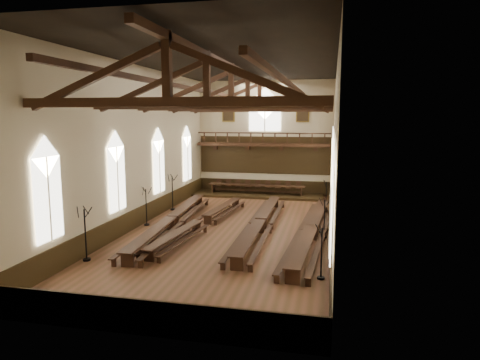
{
  "coord_description": "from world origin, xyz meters",
  "views": [
    {
      "loc": [
        5.83,
        -24.74,
        6.9
      ],
      "look_at": [
        0.2,
        1.5,
        2.88
      ],
      "focal_mm": 32.0,
      "sensor_mm": 36.0,
      "label": 1
    }
  ],
  "objects_px": {
    "refectory_row_c": "(260,222)",
    "candelabrum_left_far": "(173,199)",
    "refectory_row_d": "(312,228)",
    "candelabrum_left_near": "(86,244)",
    "candelabrum_right_mid": "(324,226)",
    "candelabrum_right_far": "(326,202)",
    "candelabrum_left_mid": "(146,214)",
    "high_table": "(256,186)",
    "candelabrum_right_near": "(321,263)",
    "refectory_row_a": "(171,219)",
    "refectory_row_b": "(203,220)",
    "dais": "(256,195)"
  },
  "relations": [
    {
      "from": "refectory_row_d",
      "to": "dais",
      "type": "xyz_separation_m",
      "value": [
        -5.37,
        12.21,
        -0.48
      ]
    },
    {
      "from": "refectory_row_d",
      "to": "candelabrum_left_mid",
      "type": "xyz_separation_m",
      "value": [
        -10.45,
        0.75,
        0.18
      ]
    },
    {
      "from": "candelabrum_left_far",
      "to": "candelabrum_right_near",
      "type": "relative_size",
      "value": 1.13
    },
    {
      "from": "candelabrum_left_near",
      "to": "candelabrum_left_mid",
      "type": "xyz_separation_m",
      "value": [
        0.0,
        6.88,
        -0.06
      ]
    },
    {
      "from": "candelabrum_right_near",
      "to": "candelabrum_right_far",
      "type": "distance_m",
      "value": 13.52
    },
    {
      "from": "refectory_row_d",
      "to": "candelabrum_left_near",
      "type": "xyz_separation_m",
      "value": [
        -10.45,
        -6.13,
        0.24
      ]
    },
    {
      "from": "refectory_row_a",
      "to": "candelabrum_left_mid",
      "type": "xyz_separation_m",
      "value": [
        -1.81,
        0.34,
        0.19
      ]
    },
    {
      "from": "refectory_row_c",
      "to": "refectory_row_a",
      "type": "bearing_deg",
      "value": -174.44
    },
    {
      "from": "candelabrum_right_mid",
      "to": "candelabrum_right_far",
      "type": "height_order",
      "value": "candelabrum_right_mid"
    },
    {
      "from": "refectory_row_c",
      "to": "dais",
      "type": "height_order",
      "value": "refectory_row_c"
    },
    {
      "from": "high_table",
      "to": "candelabrum_right_near",
      "type": "xyz_separation_m",
      "value": [
        6.03,
        -18.36,
        -0.14
      ]
    },
    {
      "from": "candelabrum_left_near",
      "to": "refectory_row_a",
      "type": "bearing_deg",
      "value": 74.51
    },
    {
      "from": "refectory_row_c",
      "to": "dais",
      "type": "xyz_separation_m",
      "value": [
        -2.23,
        11.26,
        -0.45
      ]
    },
    {
      "from": "candelabrum_right_near",
      "to": "dais",
      "type": "bearing_deg",
      "value": 108.17
    },
    {
      "from": "refectory_row_b",
      "to": "high_table",
      "type": "xyz_separation_m",
      "value": [
        1.38,
        11.37,
        0.38
      ]
    },
    {
      "from": "high_table",
      "to": "candelabrum_right_far",
      "type": "height_order",
      "value": "candelabrum_right_far"
    },
    {
      "from": "refectory_row_d",
      "to": "candelabrum_left_near",
      "type": "height_order",
      "value": "candelabrum_left_near"
    },
    {
      "from": "refectory_row_a",
      "to": "refectory_row_c",
      "type": "height_order",
      "value": "refectory_row_a"
    },
    {
      "from": "candelabrum_left_mid",
      "to": "candelabrum_right_mid",
      "type": "height_order",
      "value": "candelabrum_left_mid"
    },
    {
      "from": "candelabrum_left_far",
      "to": "candelabrum_right_far",
      "type": "distance_m",
      "value": 11.29
    },
    {
      "from": "candelabrum_right_near",
      "to": "candelabrum_right_far",
      "type": "bearing_deg",
      "value": 90.0
    },
    {
      "from": "refectory_row_c",
      "to": "candelabrum_left_far",
      "type": "bearing_deg",
      "value": 148.99
    },
    {
      "from": "refectory_row_d",
      "to": "candelabrum_left_mid",
      "type": "relative_size",
      "value": 5.98
    },
    {
      "from": "candelabrum_right_near",
      "to": "candelabrum_right_far",
      "type": "xyz_separation_m",
      "value": [
        0.0,
        13.52,
        -0.03
      ]
    },
    {
      "from": "refectory_row_d",
      "to": "high_table",
      "type": "bearing_deg",
      "value": 113.76
    },
    {
      "from": "refectory_row_c",
      "to": "refectory_row_d",
      "type": "relative_size",
      "value": 0.98
    },
    {
      "from": "refectory_row_d",
      "to": "candelabrum_right_near",
      "type": "height_order",
      "value": "candelabrum_right_near"
    },
    {
      "from": "refectory_row_b",
      "to": "candelabrum_left_far",
      "type": "xyz_separation_m",
      "value": [
        -3.69,
        4.49,
        0.33
      ]
    },
    {
      "from": "refectory_row_b",
      "to": "candelabrum_right_far",
      "type": "relative_size",
      "value": 5.96
    },
    {
      "from": "refectory_row_c",
      "to": "high_table",
      "type": "bearing_deg",
      "value": 101.2
    },
    {
      "from": "refectory_row_c",
      "to": "candelabrum_left_mid",
      "type": "bearing_deg",
      "value": -178.47
    },
    {
      "from": "refectory_row_b",
      "to": "refectory_row_d",
      "type": "bearing_deg",
      "value": -7.09
    },
    {
      "from": "refectory_row_a",
      "to": "refectory_row_d",
      "type": "height_order",
      "value": "refectory_row_d"
    },
    {
      "from": "refectory_row_c",
      "to": "candelabrum_right_mid",
      "type": "height_order",
      "value": "candelabrum_right_mid"
    },
    {
      "from": "refectory_row_c",
      "to": "candelabrum_left_far",
      "type": "relative_size",
      "value": 5.4
    },
    {
      "from": "refectory_row_a",
      "to": "candelabrum_right_mid",
      "type": "height_order",
      "value": "candelabrum_right_mid"
    },
    {
      "from": "high_table",
      "to": "candelabrum_left_mid",
      "type": "relative_size",
      "value": 3.4
    },
    {
      "from": "candelabrum_right_near",
      "to": "candelabrum_left_far",
      "type": "bearing_deg",
      "value": 134.02
    },
    {
      "from": "high_table",
      "to": "candelabrum_left_near",
      "type": "xyz_separation_m",
      "value": [
        -5.07,
        -18.34,
        -0.06
      ]
    },
    {
      "from": "candelabrum_right_mid",
      "to": "candelabrum_right_near",
      "type": "bearing_deg",
      "value": -90.0
    },
    {
      "from": "dais",
      "to": "candelabrum_right_mid",
      "type": "height_order",
      "value": "candelabrum_right_mid"
    },
    {
      "from": "refectory_row_b",
      "to": "candelabrum_left_far",
      "type": "relative_size",
      "value": 5.11
    },
    {
      "from": "candelabrum_right_far",
      "to": "candelabrum_right_near",
      "type": "bearing_deg",
      "value": -90.0
    },
    {
      "from": "dais",
      "to": "candelabrum_right_near",
      "type": "distance_m",
      "value": 19.33
    },
    {
      "from": "refectory_row_a",
      "to": "candelabrum_right_near",
      "type": "xyz_separation_m",
      "value": [
        9.29,
        -6.56,
        0.16
      ]
    },
    {
      "from": "candelabrum_right_mid",
      "to": "candelabrum_left_far",
      "type": "bearing_deg",
      "value": 155.41
    },
    {
      "from": "refectory_row_c",
      "to": "candelabrum_right_far",
      "type": "bearing_deg",
      "value": 59.42
    },
    {
      "from": "refectory_row_a",
      "to": "refectory_row_c",
      "type": "bearing_deg",
      "value": 5.56
    },
    {
      "from": "refectory_row_b",
      "to": "high_table",
      "type": "bearing_deg",
      "value": 83.07
    },
    {
      "from": "candelabrum_left_mid",
      "to": "candelabrum_left_near",
      "type": "bearing_deg",
      "value": -90.0
    }
  ]
}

